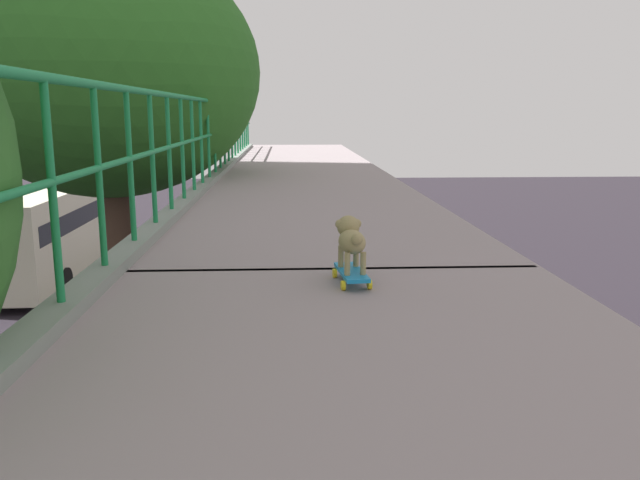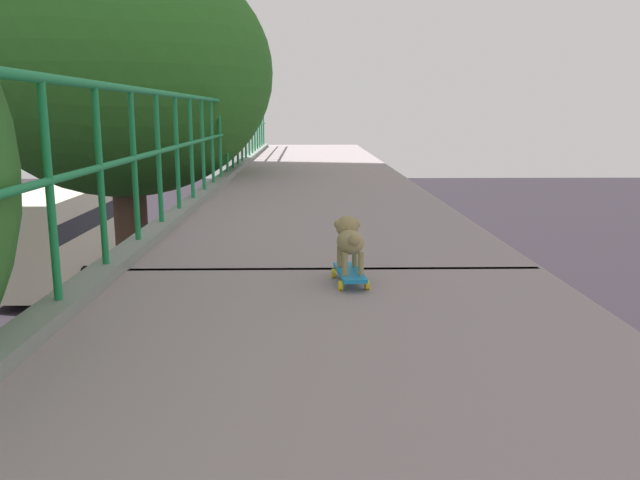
{
  "view_description": "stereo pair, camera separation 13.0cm",
  "coord_description": "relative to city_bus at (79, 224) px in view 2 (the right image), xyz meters",
  "views": [
    {
      "loc": [
        0.97,
        -2.93,
        6.41
      ],
      "look_at": [
        1.18,
        1.39,
        5.54
      ],
      "focal_mm": 35.99,
      "sensor_mm": 36.0,
      "label": 1
    },
    {
      "loc": [
        1.1,
        -2.94,
        6.41
      ],
      "look_at": [
        1.18,
        1.39,
        5.54
      ],
      "focal_mm": 35.99,
      "sensor_mm": 36.0,
      "label": 2
    }
  ],
  "objects": [
    {
      "name": "overpass_deck",
      "position": [
        9.38,
        -22.79,
        3.14
      ],
      "size": [
        3.05,
        37.22,
        0.44
      ],
      "color": "gray",
      "rests_on": "bridge_pier"
    },
    {
      "name": "small_dog",
      "position": [
        9.52,
        -21.74,
        3.65
      ],
      "size": [
        0.19,
        0.42,
        0.34
      ],
      "color": "#978757",
      "rests_on": "toy_skateboard"
    },
    {
      "name": "green_railing",
      "position": [
        7.91,
        -22.79,
        3.68
      ],
      "size": [
        0.2,
        35.36,
        1.27
      ],
      "color": "gray",
      "rests_on": "overpass_deck"
    },
    {
      "name": "toy_skateboard",
      "position": [
        9.52,
        -21.77,
        3.42
      ],
      "size": [
        0.22,
        0.49,
        0.08
      ],
      "color": "#1987C9",
      "rests_on": "overpass_deck"
    },
    {
      "name": "city_bus",
      "position": [
        0.0,
        0.0,
        0.0
      ],
      "size": [
        2.5,
        11.43,
        3.5
      ],
      "color": "beige",
      "rests_on": "ground"
    },
    {
      "name": "roadside_tree_mid",
      "position": [
        6.03,
        -14.14,
        5.04
      ],
      "size": [
        5.24,
        5.24,
        9.24
      ],
      "color": "brown",
      "rests_on": "ground"
    }
  ]
}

